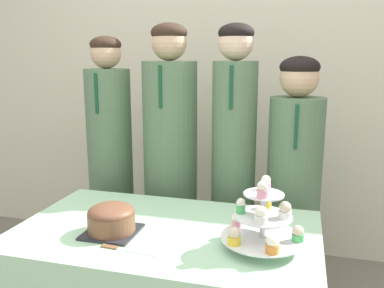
% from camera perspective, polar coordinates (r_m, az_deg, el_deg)
% --- Properties ---
extents(wall_back, '(9.00, 0.06, 2.70)m').
position_cam_1_polar(wall_back, '(2.96, 5.23, 10.84)').
color(wall_back, beige).
rests_on(wall_back, ground_plane).
extents(round_cake, '(0.21, 0.21, 0.12)m').
position_cam_1_polar(round_cake, '(1.70, -11.25, -10.20)').
color(round_cake, '#232328').
rests_on(round_cake, table).
extents(cake_knife, '(0.23, 0.04, 0.01)m').
position_cam_1_polar(cake_knife, '(1.59, -10.18, -14.28)').
color(cake_knife, silver).
rests_on(cake_knife, table).
extents(cupcake_stand, '(0.31, 0.31, 0.28)m').
position_cam_1_polar(cupcake_stand, '(1.55, 10.04, -10.58)').
color(cupcake_stand, silver).
rests_on(cupcake_stand, table).
extents(student_0, '(0.26, 0.27, 1.53)m').
position_cam_1_polar(student_0, '(2.49, -11.31, -3.84)').
color(student_0, '#567556').
rests_on(student_0, ground_plane).
extents(student_1, '(0.30, 0.31, 1.59)m').
position_cam_1_polar(student_1, '(2.35, -3.02, -4.01)').
color(student_1, '#567556').
rests_on(student_1, ground_plane).
extents(student_2, '(0.24, 0.25, 1.58)m').
position_cam_1_polar(student_2, '(2.26, 5.80, -4.13)').
color(student_2, '#567556').
rests_on(student_2, ground_plane).
extents(student_3, '(0.28, 0.29, 1.42)m').
position_cam_1_polar(student_3, '(2.26, 13.98, -7.02)').
color(student_3, '#567556').
rests_on(student_3, ground_plane).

